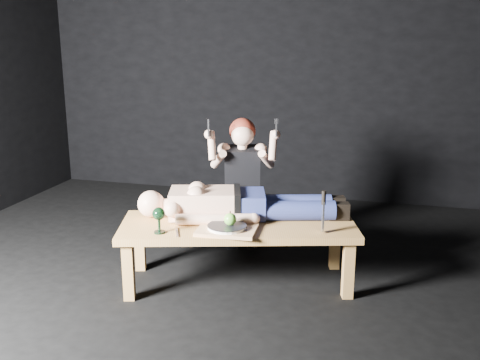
# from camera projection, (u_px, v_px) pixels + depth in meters

# --- Properties ---
(ground) EXTENTS (5.00, 5.00, 0.00)m
(ground) POSITION_uv_depth(u_px,v_px,m) (194.00, 290.00, 3.89)
(ground) COLOR black
(ground) RESTS_ON ground
(back_wall) EXTENTS (5.00, 0.00, 5.00)m
(back_wall) POSITION_uv_depth(u_px,v_px,m) (272.00, 56.00, 5.84)
(back_wall) COLOR black
(back_wall) RESTS_ON ground
(table) EXTENTS (1.74, 1.04, 0.45)m
(table) POSITION_uv_depth(u_px,v_px,m) (238.00, 253.00, 3.96)
(table) COLOR #A47E42
(table) RESTS_ON ground
(lying_man) EXTENTS (1.60, 0.88, 0.25)m
(lying_man) POSITION_uv_depth(u_px,v_px,m) (244.00, 200.00, 4.01)
(lying_man) COLOR #DAAB91
(lying_man) RESTS_ON table
(kneeling_woman) EXTENTS (0.76, 0.81, 1.14)m
(kneeling_woman) POSITION_uv_depth(u_px,v_px,m) (243.00, 183.00, 4.49)
(kneeling_woman) COLOR black
(kneeling_woman) RESTS_ON ground
(serving_tray) EXTENTS (0.41, 0.31, 0.02)m
(serving_tray) POSITION_uv_depth(u_px,v_px,m) (227.00, 230.00, 3.73)
(serving_tray) COLOR tan
(serving_tray) RESTS_ON table
(plate) EXTENTS (0.28, 0.28, 0.02)m
(plate) POSITION_uv_depth(u_px,v_px,m) (227.00, 227.00, 3.73)
(plate) COLOR white
(plate) RESTS_ON serving_tray
(apple) EXTENTS (0.08, 0.08, 0.08)m
(apple) POSITION_uv_depth(u_px,v_px,m) (230.00, 219.00, 3.72)
(apple) COLOR green
(apple) RESTS_ON plate
(goblet) EXTENTS (0.11, 0.11, 0.18)m
(goblet) POSITION_uv_depth(u_px,v_px,m) (159.00, 220.00, 3.69)
(goblet) COLOR black
(goblet) RESTS_ON table
(fork_flat) EXTENTS (0.08, 0.17, 0.01)m
(fork_flat) POSITION_uv_depth(u_px,v_px,m) (177.00, 232.00, 3.71)
(fork_flat) COLOR #B2B2B7
(fork_flat) RESTS_ON table
(knife_flat) EXTENTS (0.04, 0.17, 0.01)m
(knife_flat) POSITION_uv_depth(u_px,v_px,m) (250.00, 231.00, 3.74)
(knife_flat) COLOR #B2B2B7
(knife_flat) RESTS_ON table
(spoon_flat) EXTENTS (0.13, 0.14, 0.01)m
(spoon_flat) POSITION_uv_depth(u_px,v_px,m) (237.00, 228.00, 3.79)
(spoon_flat) COLOR #B2B2B7
(spoon_flat) RESTS_ON table
(carving_knife) EXTENTS (0.05, 0.05, 0.29)m
(carving_knife) POSITION_uv_depth(u_px,v_px,m) (323.00, 212.00, 3.67)
(carving_knife) COLOR #B2B2B7
(carving_knife) RESTS_ON table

